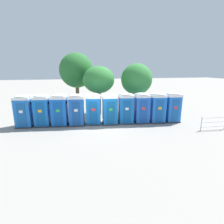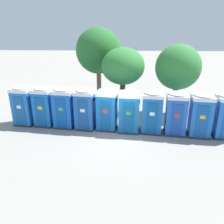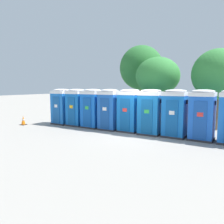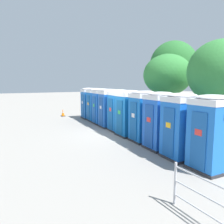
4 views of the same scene
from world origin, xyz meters
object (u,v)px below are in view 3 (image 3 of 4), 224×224
(portapotty_0, at_px, (62,106))
(street_tree_0, at_px, (218,75))
(portapotty_7, at_px, (202,115))
(traffic_cone, at_px, (23,121))
(street_tree_1, at_px, (141,68))
(portapotty_4, at_px, (130,110))
(portapotty_2, at_px, (92,108))
(portapotty_6, at_px, (175,113))
(portapotty_1, at_px, (77,107))
(portapotty_3, at_px, (110,109))
(street_tree_2, at_px, (158,76))
(portapotty_5, at_px, (151,112))

(portapotty_0, distance_m, street_tree_0, 10.49)
(portapotty_0, distance_m, portapotty_7, 9.46)
(portapotty_7, relative_size, traffic_cone, 3.97)
(portapotty_0, xyz_separation_m, street_tree_1, (4.25, 5.14, 2.95))
(portapotty_4, relative_size, portapotty_7, 1.00)
(portapotty_0, xyz_separation_m, portapotty_2, (2.69, -0.26, -0.00))
(portapotty_2, distance_m, traffic_cone, 5.16)
(portapotty_0, relative_size, traffic_cone, 3.97)
(portapotty_7, relative_size, street_tree_0, 0.51)
(portapotty_6, bearing_deg, portapotty_7, -6.83)
(traffic_cone, bearing_deg, street_tree_0, 17.34)
(portapotty_4, relative_size, street_tree_1, 0.42)
(street_tree_1, bearing_deg, portapotty_6, -57.10)
(portapotty_1, distance_m, portapotty_7, 8.11)
(portapotty_6, height_order, traffic_cone, portapotty_6)
(portapotty_2, xyz_separation_m, portapotty_3, (1.34, -0.17, 0.00))
(portapotty_0, height_order, traffic_cone, portapotty_0)
(portapotty_0, relative_size, portapotty_7, 1.00)
(portapotty_0, bearing_deg, portapotty_1, -3.93)
(street_tree_1, bearing_deg, traffic_cone, -134.04)
(portapotty_1, xyz_separation_m, portapotty_2, (1.34, -0.17, -0.00))
(portapotty_3, bearing_deg, portapotty_2, 172.94)
(portapotty_3, distance_m, street_tree_1, 6.31)
(portapotty_6, bearing_deg, street_tree_1, 122.90)
(portapotty_1, height_order, portapotty_3, same)
(portapotty_1, bearing_deg, portapotty_4, -5.51)
(street_tree_1, height_order, street_tree_2, street_tree_1)
(portapotty_2, distance_m, street_tree_0, 8.04)
(portapotty_0, distance_m, portapotty_1, 1.35)
(portapotty_7, distance_m, street_tree_0, 3.88)
(portapotty_0, xyz_separation_m, portapotty_7, (9.41, -0.92, 0.00))
(portapotty_3, bearing_deg, portapotty_7, -5.24)
(portapotty_3, xyz_separation_m, street_tree_2, (2.24, 2.98, 2.11))
(portapotty_0, height_order, portapotty_3, same)
(portapotty_7, bearing_deg, portapotty_1, 174.14)
(street_tree_0, relative_size, traffic_cone, 7.76)
(portapotty_7, height_order, traffic_cone, portapotty_7)
(portapotty_3, relative_size, street_tree_1, 0.42)
(portapotty_3, relative_size, portapotty_5, 1.00)
(portapotty_2, height_order, portapotty_3, same)
(portapotty_3, height_order, street_tree_2, street_tree_2)
(portapotty_1, relative_size, street_tree_1, 0.42)
(portapotty_1, height_order, street_tree_0, street_tree_0)
(portapotty_3, height_order, street_tree_0, street_tree_0)
(street_tree_1, bearing_deg, portapotty_2, -106.14)
(portapotty_7, bearing_deg, street_tree_2, 132.09)
(portapotty_3, relative_size, street_tree_0, 0.51)
(portapotty_5, distance_m, portapotty_7, 2.70)
(portapotty_3, xyz_separation_m, traffic_cone, (-6.25, -1.12, -0.97))
(portapotty_6, xyz_separation_m, traffic_cone, (-10.29, -0.79, -0.97))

